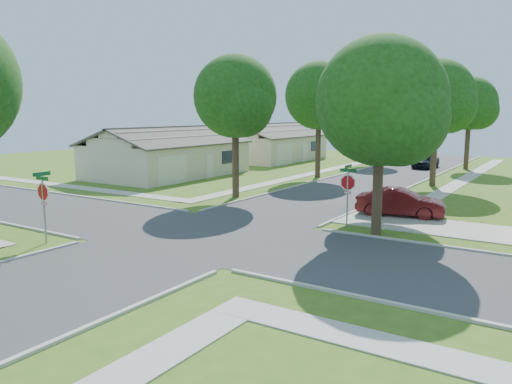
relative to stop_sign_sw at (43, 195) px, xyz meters
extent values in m
plane|color=#3D5E19|center=(4.70, 4.70, -2.03)|extent=(100.00, 100.00, 0.00)
cube|color=#333335|center=(4.70, 4.70, -2.03)|extent=(7.00, 100.00, 0.02)
cube|color=#9E9B91|center=(10.80, 30.70, -2.01)|extent=(1.20, 40.00, 0.04)
cube|color=#9E9B91|center=(-1.40, 30.70, -2.01)|extent=(1.20, 40.00, 0.04)
cube|color=#9E9B91|center=(12.60, 11.80, -2.01)|extent=(8.80, 3.60, 0.05)
cube|color=gray|center=(0.00, 0.00, -0.68)|extent=(0.06, 0.06, 2.70)
cylinder|color=white|center=(0.00, 0.00, 0.12)|extent=(1.05, 0.02, 1.05)
cylinder|color=#A90B10|center=(0.00, 0.00, 0.12)|extent=(0.90, 0.03, 0.90)
cube|color=#A90B10|center=(0.00, 0.00, -0.35)|extent=(0.34, 0.03, 0.12)
cube|color=white|center=(0.00, 0.00, -0.35)|extent=(0.30, 0.03, 0.08)
cube|color=#0C5426|center=(0.00, 0.00, 0.69)|extent=(0.80, 0.02, 0.16)
cube|color=#0C5426|center=(0.00, 0.00, 0.87)|extent=(0.02, 0.80, 0.16)
cube|color=gray|center=(9.40, 9.40, -0.68)|extent=(0.06, 0.06, 2.70)
cylinder|color=white|center=(9.40, 9.40, 0.12)|extent=(1.05, 0.02, 1.05)
cylinder|color=#A90B10|center=(9.40, 9.40, 0.12)|extent=(0.90, 0.03, 0.90)
cube|color=#A90B10|center=(9.40, 9.40, -0.35)|extent=(0.34, 0.03, 0.12)
cube|color=white|center=(9.40, 9.40, -0.35)|extent=(0.30, 0.03, 0.08)
cube|color=#0C5426|center=(9.40, 9.40, 0.69)|extent=(0.80, 0.02, 0.16)
cube|color=#0C5426|center=(9.40, 9.40, 0.87)|extent=(0.02, 0.80, 0.16)
cylinder|color=#38281C|center=(9.40, 13.70, -0.05)|extent=(0.44, 0.44, 3.95)
sphere|color=#193B0E|center=(9.40, 13.70, 3.85)|extent=(4.80, 4.80, 4.80)
sphere|color=#193B0E|center=(10.24, 13.22, 3.25)|extent=(3.46, 3.46, 3.46)
sphere|color=#193B0E|center=(8.68, 14.30, 3.37)|extent=(3.26, 3.26, 3.26)
cylinder|color=#38281C|center=(9.40, 25.70, 0.12)|extent=(0.44, 0.44, 4.30)
sphere|color=#193B0E|center=(9.40, 25.70, 4.48)|extent=(5.40, 5.40, 5.40)
sphere|color=#193B0E|center=(10.35, 25.16, 3.81)|extent=(3.89, 3.89, 3.89)
sphere|color=#193B0E|center=(8.59, 26.38, 3.94)|extent=(3.67, 3.67, 3.67)
cylinder|color=#38281C|center=(9.40, 38.70, 0.07)|extent=(0.44, 0.44, 4.20)
sphere|color=#193B0E|center=(9.40, 38.70, 4.19)|extent=(5.00, 5.00, 5.00)
sphere|color=#193B0E|center=(10.28, 38.20, 3.57)|extent=(3.60, 3.60, 3.60)
sphere|color=#193B0E|center=(8.65, 39.33, 3.69)|extent=(3.40, 3.40, 3.40)
cylinder|color=#38281C|center=(0.00, 13.70, 0.09)|extent=(0.44, 0.44, 4.25)
sphere|color=#193B0E|center=(0.00, 13.70, 4.34)|extent=(5.20, 5.20, 5.20)
sphere|color=#193B0E|center=(0.91, 13.18, 3.69)|extent=(3.74, 3.74, 3.74)
sphere|color=#193B0E|center=(-0.78, 14.35, 3.82)|extent=(3.54, 3.54, 3.54)
cylinder|color=#38281C|center=(0.00, 25.70, 0.19)|extent=(0.44, 0.44, 4.44)
sphere|color=#193B0E|center=(0.00, 25.70, 4.73)|extent=(5.60, 5.60, 5.60)
sphere|color=#193B0E|center=(0.98, 25.14, 4.03)|extent=(4.03, 4.03, 4.03)
sphere|color=#193B0E|center=(-0.84, 26.40, 4.17)|extent=(3.81, 3.81, 3.81)
cylinder|color=#38281C|center=(0.00, 38.70, -0.08)|extent=(0.44, 0.44, 3.90)
sphere|color=#193B0E|center=(0.00, 38.70, 3.70)|extent=(4.60, 4.60, 4.60)
sphere|color=#193B0E|center=(0.80, 38.24, 3.13)|extent=(3.31, 3.31, 3.31)
sphere|color=#193B0E|center=(-0.69, 39.28, 3.24)|extent=(3.13, 3.13, 3.13)
cylinder|color=#38281C|center=(11.00, 8.90, -0.26)|extent=(0.44, 0.44, 3.54)
sphere|color=#193B0E|center=(11.00, 8.90, 3.83)|extent=(5.60, 5.60, 5.60)
sphere|color=#193B0E|center=(11.98, 8.34, 3.13)|extent=(4.03, 4.03, 4.03)
sphere|color=#193B0E|center=(10.16, 9.60, 3.27)|extent=(3.81, 3.81, 3.81)
cube|color=beige|center=(-11.30, 19.70, -0.63)|extent=(8.00, 13.00, 2.80)
cube|color=#413C38|center=(-9.30, 19.70, 1.42)|extent=(4.42, 13.60, 1.56)
cube|color=#413C38|center=(-13.30, 19.70, 1.42)|extent=(4.42, 13.60, 1.56)
cube|color=silver|center=(-7.27, 15.80, -0.93)|extent=(0.06, 3.20, 2.20)
cube|color=silver|center=(-7.27, 20.35, -1.03)|extent=(0.06, 0.90, 2.00)
cube|color=#1E2633|center=(-7.27, 22.95, -0.48)|extent=(0.06, 1.80, 1.10)
cube|color=beige|center=(-11.30, 36.70, -0.63)|extent=(8.00, 13.00, 2.80)
cube|color=#413C38|center=(-9.30, 36.70, 1.42)|extent=(4.42, 13.60, 1.56)
cube|color=#413C38|center=(-13.30, 36.70, 1.42)|extent=(4.42, 13.60, 1.56)
cube|color=silver|center=(-7.27, 32.80, -0.93)|extent=(0.06, 3.20, 2.20)
cube|color=silver|center=(-7.27, 37.35, -1.03)|extent=(0.06, 0.90, 2.00)
cube|color=#1E2633|center=(-7.27, 39.95, -0.48)|extent=(0.06, 1.80, 1.10)
imported|color=#4D1011|center=(10.70, 13.40, -1.30)|extent=(4.66, 2.34, 1.46)
imported|color=black|center=(5.90, 37.58, -1.31)|extent=(2.00, 4.33, 1.44)
imported|color=black|center=(1.81, 43.58, -1.35)|extent=(2.47, 4.92, 1.37)
camera|label=1|loc=(18.22, -12.20, 3.33)|focal=35.00mm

